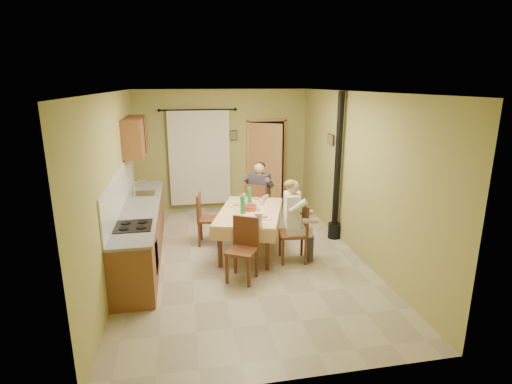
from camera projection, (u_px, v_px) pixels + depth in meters
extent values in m
cube|color=tan|center=(243.00, 258.00, 6.92)|extent=(4.00, 6.00, 0.01)
cube|color=tan|center=(223.00, 150.00, 9.39)|extent=(4.00, 0.04, 2.80)
cube|color=tan|center=(292.00, 254.00, 3.71)|extent=(4.00, 0.04, 2.80)
cube|color=tan|center=(115.00, 185.00, 6.19)|extent=(0.04, 6.00, 2.80)
cube|color=tan|center=(356.00, 175.00, 6.91)|extent=(0.04, 6.00, 2.80)
cube|color=white|center=(241.00, 92.00, 6.18)|extent=(4.00, 6.00, 0.04)
cube|color=brown|center=(142.00, 233.00, 6.88)|extent=(0.60, 3.60, 0.88)
cube|color=gray|center=(140.00, 207.00, 6.76)|extent=(0.64, 3.64, 0.04)
cube|color=white|center=(121.00, 189.00, 6.62)|extent=(0.02, 3.60, 0.66)
cube|color=silver|center=(144.00, 194.00, 7.51)|extent=(0.42, 0.42, 0.03)
cube|color=black|center=(133.00, 226.00, 5.80)|extent=(0.52, 0.56, 0.02)
cube|color=black|center=(156.00, 254.00, 5.98)|extent=(0.01, 0.55, 0.55)
cube|color=brown|center=(135.00, 136.00, 7.69)|extent=(0.35, 1.40, 0.70)
cylinder|color=black|center=(198.00, 110.00, 8.93)|extent=(1.70, 0.04, 0.04)
cube|color=silver|center=(200.00, 158.00, 9.24)|extent=(1.40, 0.06, 2.20)
cube|color=black|center=(266.00, 164.00, 9.66)|extent=(0.84, 0.03, 2.06)
cube|color=#B37F4B|center=(248.00, 165.00, 9.57)|extent=(0.06, 0.06, 2.12)
cube|color=#B37F4B|center=(284.00, 164.00, 9.73)|extent=(0.06, 0.06, 2.12)
cube|color=#B37F4B|center=(267.00, 120.00, 9.37)|extent=(0.96, 0.06, 0.06)
cube|color=#B37F4B|center=(265.00, 167.00, 9.42)|extent=(0.70, 0.49, 2.04)
cube|color=#E1B679|center=(250.00, 212.00, 7.04)|extent=(1.51, 1.96, 0.04)
cube|color=#E1B679|center=(242.00, 235.00, 6.24)|extent=(0.99, 0.33, 0.22)
cube|color=#E1B679|center=(256.00, 203.00, 7.90)|extent=(0.99, 0.33, 0.22)
cube|color=#E1B679|center=(221.00, 216.00, 7.13)|extent=(0.54, 1.65, 0.22)
cube|color=#E1B679|center=(279.00, 219.00, 7.01)|extent=(0.54, 1.65, 0.22)
cylinder|color=white|center=(256.00, 199.00, 7.68)|extent=(0.25, 0.25, 0.02)
ellipsoid|color=#CC7233|center=(256.00, 198.00, 7.67)|extent=(0.12, 0.12, 0.05)
cylinder|color=white|center=(247.00, 222.00, 6.42)|extent=(0.25, 0.25, 0.02)
ellipsoid|color=#CC7233|center=(247.00, 221.00, 6.42)|extent=(0.12, 0.12, 0.05)
cylinder|color=white|center=(264.00, 218.00, 6.63)|extent=(0.25, 0.25, 0.02)
ellipsoid|color=#CC7233|center=(264.00, 217.00, 6.63)|extent=(0.12, 0.12, 0.05)
cylinder|color=white|center=(237.00, 206.00, 7.28)|extent=(0.25, 0.25, 0.02)
ellipsoid|color=#CC7233|center=(237.00, 205.00, 7.27)|extent=(0.12, 0.12, 0.05)
cylinder|color=#CA4637|center=(250.00, 207.00, 7.08)|extent=(0.26, 0.26, 0.08)
cylinder|color=white|center=(245.00, 220.00, 6.51)|extent=(0.28, 0.28, 0.02)
cube|color=tan|center=(246.00, 219.00, 6.51)|extent=(0.07, 0.07, 0.03)
cube|color=tan|center=(242.00, 218.00, 6.53)|extent=(0.07, 0.07, 0.03)
cube|color=tan|center=(243.00, 218.00, 6.56)|extent=(0.06, 0.07, 0.03)
cube|color=tan|center=(246.00, 219.00, 6.51)|extent=(0.07, 0.06, 0.03)
cube|color=tan|center=(248.00, 219.00, 6.53)|extent=(0.07, 0.07, 0.03)
cube|color=tan|center=(248.00, 220.00, 6.47)|extent=(0.07, 0.07, 0.03)
cylinder|color=silver|center=(258.00, 211.00, 6.87)|extent=(0.07, 0.07, 0.10)
cylinder|color=silver|center=(261.00, 203.00, 7.33)|extent=(0.07, 0.07, 0.10)
cylinder|color=white|center=(259.00, 220.00, 6.21)|extent=(0.11, 0.11, 0.22)
cylinder|color=silver|center=(259.00, 218.00, 6.20)|extent=(0.02, 0.02, 0.30)
cube|color=#5D2F19|center=(259.00, 208.00, 8.12)|extent=(0.61, 0.61, 0.04)
cube|color=#5D2F19|center=(255.00, 197.00, 7.87)|extent=(0.39, 0.28, 0.50)
cube|color=#5D2F19|center=(242.00, 251.00, 6.03)|extent=(0.56, 0.56, 0.04)
cube|color=#5D2F19|center=(246.00, 231.00, 6.13)|extent=(0.38, 0.24, 0.47)
cube|color=#5D2F19|center=(293.00, 234.00, 6.72)|extent=(0.49, 0.49, 0.04)
cube|color=#5D2F19|center=(305.00, 218.00, 6.66)|extent=(0.09, 0.44, 0.51)
cube|color=#5D2F19|center=(209.00, 219.00, 7.44)|extent=(0.48, 0.48, 0.04)
cube|color=#5D2F19|center=(199.00, 206.00, 7.37)|extent=(0.11, 0.41, 0.47)
cube|color=#38333D|center=(257.00, 205.00, 8.01)|extent=(0.52, 0.53, 0.16)
cube|color=#38333D|center=(260.00, 187.00, 8.03)|extent=(0.45, 0.40, 0.54)
sphere|color=tan|center=(259.00, 168.00, 7.92)|extent=(0.21, 0.21, 0.21)
ellipsoid|color=black|center=(260.00, 166.00, 7.95)|extent=(0.21, 0.21, 0.16)
cube|color=silver|center=(299.00, 229.00, 6.70)|extent=(0.44, 0.41, 0.16)
cube|color=silver|center=(292.00, 210.00, 6.60)|extent=(0.27, 0.42, 0.54)
sphere|color=tan|center=(293.00, 187.00, 6.50)|extent=(0.21, 0.21, 0.21)
ellipsoid|color=olive|center=(291.00, 184.00, 6.48)|extent=(0.21, 0.21, 0.16)
cylinder|color=black|center=(338.00, 168.00, 7.46)|extent=(0.12, 0.12, 2.80)
cylinder|color=black|center=(334.00, 230.00, 7.79)|extent=(0.24, 0.24, 0.30)
cube|color=black|center=(233.00, 135.00, 9.32)|extent=(0.19, 0.03, 0.23)
cube|color=brown|center=(331.00, 139.00, 7.92)|extent=(0.03, 0.31, 0.21)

